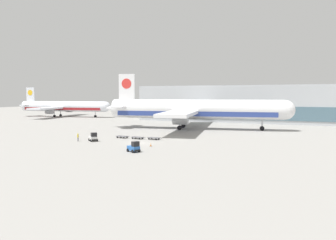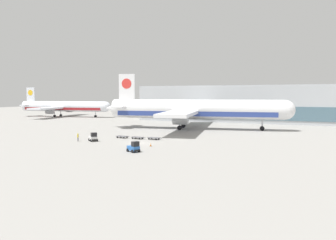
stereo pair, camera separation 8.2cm
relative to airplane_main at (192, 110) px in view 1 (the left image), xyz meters
The scene contains 11 objects.
ground_plane 32.99m from the airplane_main, 92.77° to the right, with size 400.00×400.00×0.00m, color gray.
terminal_building 37.47m from the airplane_main, 68.34° to the left, with size 90.00×18.20×14.00m.
airplane_main is the anchor object (origin of this frame).
airplane_distant 79.89m from the airplane_main, 157.97° to the left, with size 47.59×40.00×13.98m.
baggage_tug_foreground 36.31m from the airplane_main, 110.43° to the right, with size 2.78×2.68×2.00m.
baggage_tug_mid 42.98m from the airplane_main, 86.71° to the right, with size 2.81×2.49×2.00m.
baggage_dolly_lead 28.48m from the airplane_main, 109.60° to the right, with size 3.77×1.84×0.48m.
baggage_dolly_second 27.48m from the airplane_main, 101.01° to the right, with size 3.77×1.84×0.48m.
baggage_dolly_third 26.59m from the airplane_main, 92.41° to the right, with size 3.77×1.84×0.48m.
ground_crew_near 38.67m from the airplane_main, 114.27° to the right, with size 0.35×0.53×1.81m.
traffic_cone_near 35.89m from the airplane_main, 86.04° to the right, with size 0.40×0.40×0.69m.
Camera 1 is at (31.86, -62.69, 10.43)m, focal length 35.00 mm.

